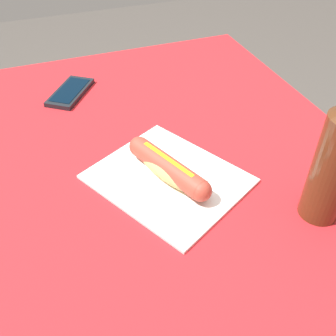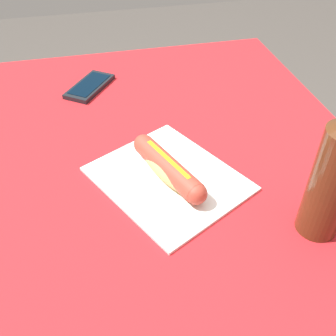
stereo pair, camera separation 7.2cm
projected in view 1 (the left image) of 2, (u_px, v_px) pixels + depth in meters
ground_plane at (168, 326)px, 1.28m from camera, size 6.00×6.00×0.00m
dining_table at (168, 204)px, 0.89m from camera, size 1.04×0.80×0.73m
paper_wrapper at (168, 179)px, 0.74m from camera, size 0.34×0.32×0.01m
hot_dog at (168, 168)px, 0.72m from camera, size 0.20×0.11×0.05m
cell_phone at (70, 92)px, 0.98m from camera, size 0.16×0.14×0.01m
soda_bottle at (335, 163)px, 0.60m from camera, size 0.07×0.07×0.25m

